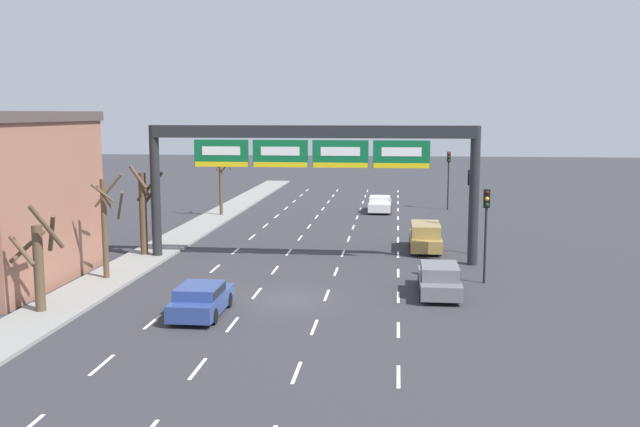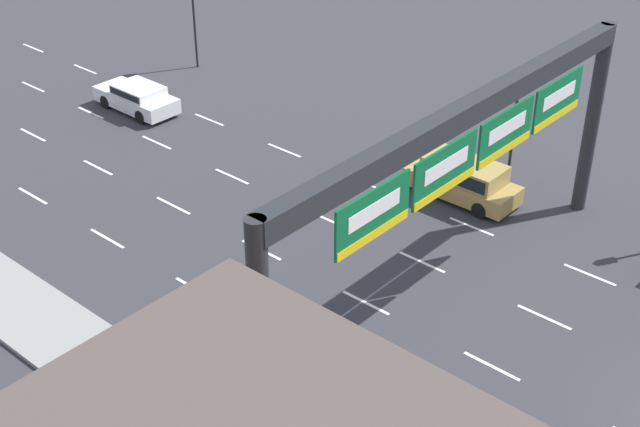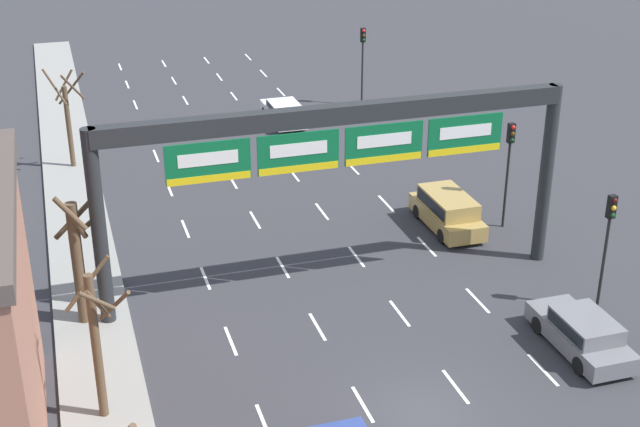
% 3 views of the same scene
% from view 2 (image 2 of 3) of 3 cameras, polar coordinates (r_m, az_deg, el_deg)
% --- Properties ---
extents(lane_dashes, '(10.02, 67.00, 0.01)m').
position_cam_2_polar(lane_dashes, '(32.98, 1.34, -2.74)').
color(lane_dashes, white).
rests_on(lane_dashes, ground_plane).
extents(sign_gantry, '(18.65, 0.70, 7.70)m').
position_cam_2_polar(sign_gantry, '(27.48, 9.45, 4.02)').
color(sign_gantry, '#232628').
rests_on(sign_gantry, ground_plane).
extents(suv_gold, '(1.92, 4.65, 1.68)m').
position_cam_2_polar(suv_gold, '(36.68, 9.17, 2.27)').
color(suv_gold, '#A88947').
rests_on(suv_gold, ground_plane).
extents(car_white, '(1.91, 4.55, 1.36)m').
position_cam_2_polar(car_white, '(45.07, -11.63, 7.33)').
color(car_white, silver).
rests_on(car_white, ground_plane).
extents(traffic_light_near_gantry, '(0.30, 0.35, 5.06)m').
position_cam_2_polar(traffic_light_near_gantry, '(49.08, -8.12, 13.18)').
color(traffic_light_near_gantry, black).
rests_on(traffic_light_near_gantry, ground_plane).
extents(traffic_light_mid_block, '(0.30, 0.35, 5.02)m').
position_cam_2_polar(traffic_light_mid_block, '(37.26, 12.51, 6.90)').
color(traffic_light_mid_block, black).
rests_on(traffic_light_mid_block, ground_plane).
extents(tree_bare_third, '(1.82, 1.72, 5.28)m').
position_cam_2_polar(tree_bare_third, '(22.99, -5.69, -11.20)').
color(tree_bare_third, brown).
rests_on(tree_bare_third, sidewalk_left).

